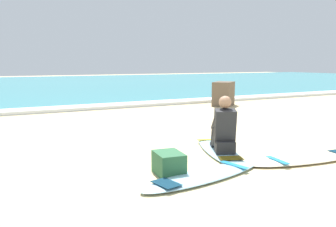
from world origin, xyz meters
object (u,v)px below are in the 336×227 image
at_px(surfboard_spare_near, 205,175).
at_px(beach_bag, 169,164).
at_px(surfer_seated, 224,130).
at_px(surfboard_main, 218,149).
at_px(shoreline_rock, 223,94).
at_px(surfboard_spare_far, 308,158).

relative_size(surfboard_spare_near, beach_bag, 4.54).
height_order(surfer_seated, beach_bag, surfer_seated).
xyz_separation_m(surfboard_main, shoreline_rock, (4.12, 5.35, 0.40)).
xyz_separation_m(surfboard_spare_far, beach_bag, (-2.32, 0.43, 0.12)).
bearing_deg(surfboard_main, surfboard_spare_far, -51.92).
relative_size(surfboard_main, beach_bag, 4.76).
distance_m(surfboard_spare_far, beach_bag, 2.36).
distance_m(surfboard_main, beach_bag, 1.59).
distance_m(surfboard_main, shoreline_rock, 6.77).
bearing_deg(beach_bag, surfboard_spare_near, -43.41).
relative_size(shoreline_rock, beach_bag, 1.96).
xyz_separation_m(surfboard_main, beach_bag, (-1.40, -0.74, 0.12)).
height_order(surfboard_spare_near, shoreline_rock, shoreline_rock).
distance_m(surfboard_main, surfer_seated, 0.48).
height_order(shoreline_rock, beach_bag, shoreline_rock).
height_order(surfboard_spare_far, beach_bag, beach_bag).
bearing_deg(surfer_seated, beach_bag, -159.67).
bearing_deg(surfer_seated, surfboard_spare_far, -42.55).
bearing_deg(surfboard_spare_far, surfboard_spare_near, 177.67).
distance_m(surfboard_spare_far, shoreline_rock, 7.28).
distance_m(surfboard_spare_near, beach_bag, 0.53).
distance_m(surfboard_main, surfboard_spare_far, 1.50).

